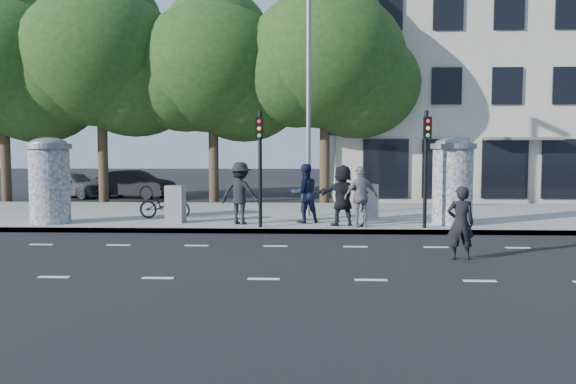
{
  "coord_description": "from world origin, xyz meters",
  "views": [
    {
      "loc": [
        0.87,
        -12.52,
        2.41
      ],
      "look_at": [
        0.23,
        3.5,
        1.21
      ],
      "focal_mm": 35.0,
      "sensor_mm": 36.0,
      "label": 1
    }
  ],
  "objects_px": {
    "car_left": "(72,184)",
    "cabinet_left": "(175,204)",
    "cabinet_right": "(367,203)",
    "street_lamp": "(309,79)",
    "ped_f": "(343,195)",
    "ped_e": "(361,197)",
    "bicycle": "(165,205)",
    "traffic_pole_far": "(426,156)",
    "car_mid": "(134,184)",
    "traffic_pole_near": "(260,156)",
    "ad_column_left": "(50,178)",
    "ped_c": "(305,193)",
    "ped_d": "(240,193)",
    "ad_column_right": "(453,179)",
    "man_road": "(461,223)"
  },
  "relations": [
    {
      "from": "traffic_pole_far",
      "to": "ped_d",
      "type": "height_order",
      "value": "traffic_pole_far"
    },
    {
      "from": "ad_column_right",
      "to": "ped_f",
      "type": "bearing_deg",
      "value": -172.8
    },
    {
      "from": "ped_c",
      "to": "man_road",
      "type": "bearing_deg",
      "value": 104.25
    },
    {
      "from": "traffic_pole_far",
      "to": "car_mid",
      "type": "distance_m",
      "value": 16.91
    },
    {
      "from": "street_lamp",
      "to": "cabinet_right",
      "type": "xyz_separation_m",
      "value": [
        1.9,
        -1.25,
        -4.05
      ]
    },
    {
      "from": "traffic_pole_far",
      "to": "bicycle",
      "type": "bearing_deg",
      "value": 166.31
    },
    {
      "from": "cabinet_right",
      "to": "car_mid",
      "type": "xyz_separation_m",
      "value": [
        -10.72,
        9.99,
        -0.05
      ]
    },
    {
      "from": "ad_column_right",
      "to": "ped_e",
      "type": "distance_m",
      "value": 2.98
    },
    {
      "from": "bicycle",
      "to": "car_left",
      "type": "bearing_deg",
      "value": 42.68
    },
    {
      "from": "ad_column_left",
      "to": "ped_d",
      "type": "distance_m",
      "value": 5.94
    },
    {
      "from": "ped_f",
      "to": "ad_column_left",
      "type": "bearing_deg",
      "value": -13.26
    },
    {
      "from": "ad_column_right",
      "to": "street_lamp",
      "type": "height_order",
      "value": "street_lamp"
    },
    {
      "from": "traffic_pole_near",
      "to": "cabinet_right",
      "type": "relative_size",
      "value": 2.89
    },
    {
      "from": "ad_column_right",
      "to": "man_road",
      "type": "distance_m",
      "value": 4.98
    },
    {
      "from": "ped_f",
      "to": "traffic_pole_near",
      "type": "bearing_deg",
      "value": -0.64
    },
    {
      "from": "car_left",
      "to": "bicycle",
      "type": "bearing_deg",
      "value": -122.91
    },
    {
      "from": "street_lamp",
      "to": "ped_d",
      "type": "relative_size",
      "value": 4.21
    },
    {
      "from": "car_left",
      "to": "cabinet_left",
      "type": "bearing_deg",
      "value": -123.47
    },
    {
      "from": "bicycle",
      "to": "street_lamp",
      "type": "bearing_deg",
      "value": -73.79
    },
    {
      "from": "ped_e",
      "to": "ped_f",
      "type": "relative_size",
      "value": 0.98
    },
    {
      "from": "car_mid",
      "to": "traffic_pole_near",
      "type": "bearing_deg",
      "value": -130.43
    },
    {
      "from": "ad_column_right",
      "to": "man_road",
      "type": "bearing_deg",
      "value": -101.95
    },
    {
      "from": "car_left",
      "to": "ped_c",
      "type": "bearing_deg",
      "value": -111.48
    },
    {
      "from": "ad_column_right",
      "to": "traffic_pole_far",
      "type": "xyz_separation_m",
      "value": [
        -1.0,
        -0.91,
        0.69
      ]
    },
    {
      "from": "street_lamp",
      "to": "car_left",
      "type": "xyz_separation_m",
      "value": [
        -12.1,
        9.0,
        -4.12
      ]
    },
    {
      "from": "ped_d",
      "to": "man_road",
      "type": "height_order",
      "value": "ped_d"
    },
    {
      "from": "ped_e",
      "to": "bicycle",
      "type": "distance_m",
      "value": 6.58
    },
    {
      "from": "cabinet_left",
      "to": "ped_e",
      "type": "bearing_deg",
      "value": 0.88
    },
    {
      "from": "bicycle",
      "to": "ped_c",
      "type": "bearing_deg",
      "value": -94.82
    },
    {
      "from": "ad_column_right",
      "to": "cabinet_left",
      "type": "xyz_separation_m",
      "value": [
        -8.53,
        0.03,
        -0.81
      ]
    },
    {
      "from": "ad_column_right",
      "to": "traffic_pole_near",
      "type": "xyz_separation_m",
      "value": [
        -5.8,
        -0.91,
        0.69
      ]
    },
    {
      "from": "street_lamp",
      "to": "ped_f",
      "type": "distance_m",
      "value": 4.53
    },
    {
      "from": "street_lamp",
      "to": "car_mid",
      "type": "xyz_separation_m",
      "value": [
        -8.82,
        8.74,
        -4.1
      ]
    },
    {
      "from": "ad_column_left",
      "to": "traffic_pole_far",
      "type": "xyz_separation_m",
      "value": [
        11.4,
        -0.71,
        0.69
      ]
    },
    {
      "from": "cabinet_left",
      "to": "car_mid",
      "type": "height_order",
      "value": "car_mid"
    },
    {
      "from": "traffic_pole_near",
      "to": "cabinet_right",
      "type": "xyz_separation_m",
      "value": [
        3.3,
        1.59,
        -1.49
      ]
    },
    {
      "from": "ped_c",
      "to": "ad_column_right",
      "type": "bearing_deg",
      "value": 157.0
    },
    {
      "from": "traffic_pole_near",
      "to": "man_road",
      "type": "relative_size",
      "value": 2.09
    },
    {
      "from": "ad_column_right",
      "to": "car_left",
      "type": "relative_size",
      "value": 0.67
    },
    {
      "from": "ped_d",
      "to": "bicycle",
      "type": "xyz_separation_m",
      "value": [
        -2.67,
        1.27,
        -0.49
      ]
    },
    {
      "from": "ped_d",
      "to": "ped_f",
      "type": "relative_size",
      "value": 1.04
    },
    {
      "from": "traffic_pole_far",
      "to": "ad_column_left",
      "type": "bearing_deg",
      "value": 176.45
    },
    {
      "from": "traffic_pole_far",
      "to": "street_lamp",
      "type": "relative_size",
      "value": 0.42
    },
    {
      "from": "street_lamp",
      "to": "traffic_pole_far",
      "type": "bearing_deg",
      "value": -39.88
    },
    {
      "from": "ped_f",
      "to": "ad_column_right",
      "type": "bearing_deg",
      "value": 175.38
    },
    {
      "from": "cabinet_left",
      "to": "cabinet_right",
      "type": "distance_m",
      "value": 6.07
    },
    {
      "from": "ad_column_left",
      "to": "ped_e",
      "type": "bearing_deg",
      "value": -3.24
    },
    {
      "from": "ped_f",
      "to": "car_mid",
      "type": "distance_m",
      "value": 14.85
    },
    {
      "from": "traffic_pole_near",
      "to": "traffic_pole_far",
      "type": "xyz_separation_m",
      "value": [
        4.8,
        0.0,
        0.0
      ]
    },
    {
      "from": "street_lamp",
      "to": "ped_f",
      "type": "relative_size",
      "value": 4.38
    }
  ]
}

